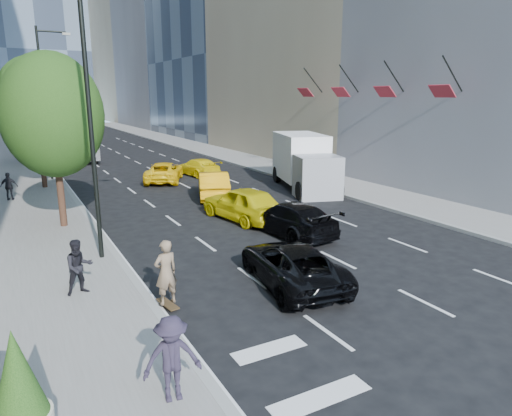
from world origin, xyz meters
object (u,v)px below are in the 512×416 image
black_sedan_mercedes (290,218)px  planter_shrub (20,397)px  skateboarder (166,277)px  black_sedan_lincoln (292,264)px  box_truck (304,162)px  city_bus (76,141)px

black_sedan_mercedes → planter_shrub: (-10.53, -8.49, 0.49)m
skateboarder → black_sedan_lincoln: size_ratio=0.39×
black_sedan_lincoln → planter_shrub: planter_shrub is taller
black_sedan_mercedes → box_truck: bearing=-132.5°
skateboarder → black_sedan_mercedes: skateboarder is taller
black_sedan_mercedes → planter_shrub: size_ratio=2.21×
city_bus → box_truck: (10.50, -22.57, 0.10)m
black_sedan_lincoln → planter_shrub: 8.70m
black_sedan_lincoln → box_truck: size_ratio=0.63×
box_truck → skateboarder: bearing=-119.2°
box_truck → planter_shrub: size_ratio=3.41×
black_sedan_lincoln → city_bus: bearing=-78.8°
black_sedan_mercedes → box_truck: box_truck is taller
black_sedan_mercedes → city_bus: bearing=-86.3°
city_bus → planter_shrub: (-6.13, -38.88, -0.43)m
skateboarder → black_sedan_lincoln: (3.98, -0.27, -0.27)m
city_bus → planter_shrub: size_ratio=5.31×
box_truck → black_sedan_lincoln: bearing=-108.2°
skateboarder → black_sedan_lincoln: bearing=166.2°
black_sedan_mercedes → city_bus: city_bus is taller
skateboarder → city_bus: 34.70m
black_sedan_mercedes → city_bus: size_ratio=0.42×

